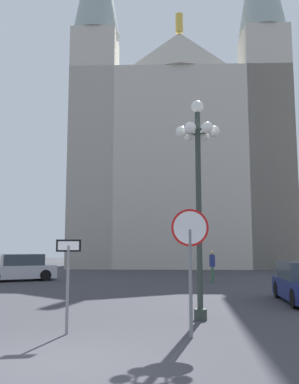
{
  "coord_description": "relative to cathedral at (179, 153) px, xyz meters",
  "views": [
    {
      "loc": [
        2.11,
        -7.34,
        2.05
      ],
      "look_at": [
        0.88,
        16.87,
        5.16
      ],
      "focal_mm": 38.67,
      "sensor_mm": 36.0,
      "label": 1
    }
  ],
  "objects": [
    {
      "name": "one_way_arrow_sign",
      "position": [
        -3.27,
        -30.36,
        -9.64
      ],
      "size": [
        0.58,
        0.13,
        2.18
      ],
      "color": "slate",
      "rests_on": "ground"
    },
    {
      "name": "cathedral",
      "position": [
        0.0,
        0.0,
        0.0
      ],
      "size": [
        20.22,
        12.83,
        35.33
      ],
      "color": "#BCB5A5",
      "rests_on": "ground"
    },
    {
      "name": "stop_sign",
      "position": [
        -0.41,
        -30.6,
        -8.99
      ],
      "size": [
        0.86,
        0.08,
        2.88
      ],
      "color": "slate",
      "rests_on": "ground"
    },
    {
      "name": "street_lamp",
      "position": [
        -0.04,
        -28.38,
        -6.83
      ],
      "size": [
        1.28,
        1.15,
        6.27
      ],
      "color": "#2D3833",
      "rests_on": "ground"
    },
    {
      "name": "pedestrian_walking",
      "position": [
        1.44,
        -16.89,
        -9.98
      ],
      "size": [
        0.32,
        0.32,
        1.75
      ],
      "color": "#33663F",
      "rests_on": "ground"
    },
    {
      "name": "parked_car_near_silver",
      "position": [
        -9.63,
        -16.2,
        -10.33
      ],
      "size": [
        4.47,
        3.54,
        1.52
      ],
      "color": "#B7B7BC",
      "rests_on": "ground"
    },
    {
      "name": "ground_plane",
      "position": [
        -2.96,
        -32.81,
        -11.04
      ],
      "size": [
        120.0,
        120.0,
        0.0
      ],
      "primitive_type": "plane",
      "color": "#38383D"
    }
  ]
}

